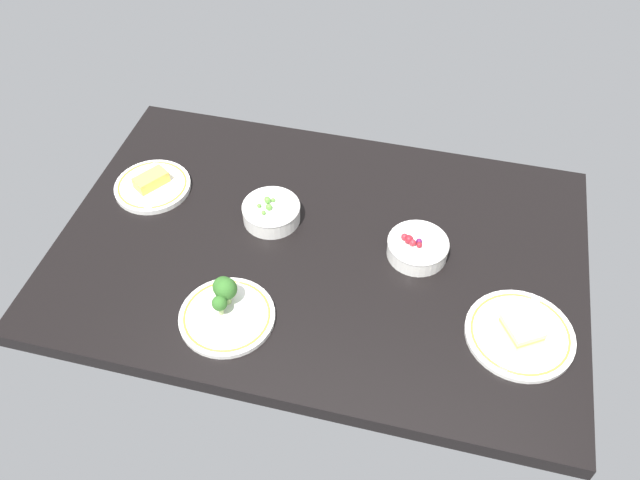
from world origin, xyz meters
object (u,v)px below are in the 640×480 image
bowl_peas (271,212)px  plate_cheese (152,185)px  plate_sandwich (520,333)px  plate_broccoli (226,309)px  bowl_berries (417,247)px

bowl_peas → plate_cheese: bearing=174.6°
plate_sandwich → plate_broccoli: size_ratio=1.11×
bowl_berries → plate_sandwich: 30.08cm
plate_cheese → plate_broccoli: (31.63, -33.04, 0.93)cm
plate_broccoli → plate_sandwich: bearing=8.8°
plate_cheese → plate_sandwich: plate_cheese is taller
bowl_berries → plate_broccoli: (-37.35, -27.08, -0.34)cm
plate_broccoli → bowl_berries: bearing=35.9°
bowl_berries → plate_broccoli: size_ratio=0.69×
plate_cheese → bowl_peas: size_ratio=1.36×
plate_cheese → bowl_peas: (32.78, -3.09, 1.34)cm
plate_cheese → plate_sandwich: (93.36, -23.53, -0.11)cm
bowl_peas → plate_sandwich: bearing=-18.6°
plate_broccoli → bowl_peas: 29.98cm
plate_sandwich → bowl_peas: (-60.58, 20.44, 1.46)cm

